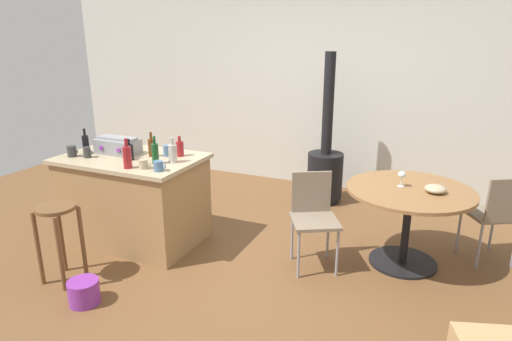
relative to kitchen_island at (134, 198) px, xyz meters
The scene contains 24 objects.
ground_plane 1.30m from the kitchen_island, ahead, with size 8.80×8.80×0.00m, color brown.
back_wall 2.91m from the kitchen_island, 63.89° to the left, with size 8.00×0.10×2.70m, color beige.
kitchen_island is the anchor object (origin of this frame).
wooden_stool 0.91m from the kitchen_island, 93.72° to the right, with size 0.33×0.33×0.69m.
dining_table 2.65m from the kitchen_island, 12.67° to the left, with size 1.11×1.11×0.73m.
folding_chair_near 3.43m from the kitchen_island, 15.40° to the left, with size 0.55×0.55×0.86m.
folding_chair_far 1.82m from the kitchen_island, ahead, with size 0.54×0.54×0.85m.
wood_stove 2.36m from the kitchen_island, 51.08° to the left, with size 0.44×0.45×1.84m.
toolbox 0.56m from the kitchen_island, 165.54° to the left, with size 0.43×0.24×0.17m.
bottle_0 0.53m from the kitchen_island, 54.39° to the right, with size 0.08×0.08×0.20m.
bottle_1 0.73m from the kitchen_island, ahead, with size 0.08×0.08×0.23m.
bottle_2 0.67m from the kitchen_island, 54.03° to the right, with size 0.08×0.08×0.27m.
bottle_3 0.71m from the kitchen_island, 26.09° to the left, with size 0.08×0.08×0.20m.
bottle_4 0.67m from the kitchen_island, 15.51° to the right, with size 0.06×0.06×0.26m.
bottle_5 0.57m from the kitchen_island, 26.28° to the left, with size 0.06×0.06×0.24m.
bottle_6 0.73m from the kitchen_island, 169.67° to the right, with size 0.07×0.07×0.26m.
cup_0 0.76m from the kitchen_island, 156.37° to the right, with size 0.12×0.09×0.11m.
cup_1 0.78m from the kitchen_island, 27.47° to the right, with size 0.12×0.09×0.09m.
cup_2 0.64m from the kitchen_island, 151.26° to the right, with size 0.11×0.07×0.10m.
cup_3 0.67m from the kitchen_island, 36.42° to the right, with size 0.12×0.08×0.08m.
cup_4 0.61m from the kitchen_island, 27.28° to the left, with size 0.11×0.08×0.11m.
wine_glass 2.60m from the kitchen_island, 13.72° to the left, with size 0.07×0.07×0.14m.
serving_bowl 2.86m from the kitchen_island, 11.39° to the left, with size 0.18×0.18×0.07m, color tan.
plastic_bucket 1.21m from the kitchen_island, 72.28° to the right, with size 0.24×0.24×0.19m, color purple.
Camera 1 is at (1.60, -3.47, 2.05)m, focal length 31.07 mm.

